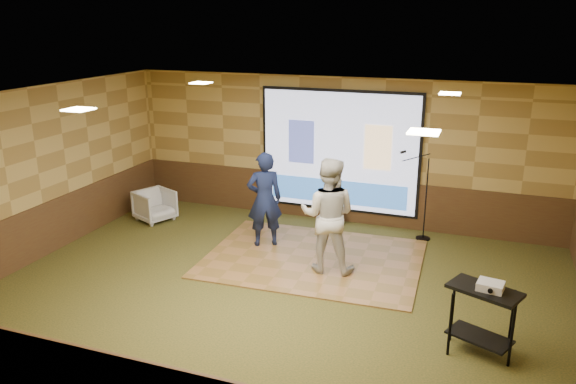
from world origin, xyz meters
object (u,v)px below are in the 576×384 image
(mic_stand, at_px, (422,215))
(dance_floor, at_px, (313,258))
(player_right, at_px, (328,215))
(av_table, at_px, (483,309))
(projector_screen, at_px, (339,153))
(projector, at_px, (490,286))
(duffel_bag, at_px, (333,218))
(banquet_chair, at_px, (155,205))
(player_left, at_px, (265,199))

(mic_stand, bearing_deg, dance_floor, -126.50)
(player_right, relative_size, av_table, 2.15)
(projector_screen, height_order, projector, projector_screen)
(projector, bearing_deg, projector_screen, 136.17)
(mic_stand, distance_m, duffel_bag, 1.87)
(projector_screen, height_order, mic_stand, projector_screen)
(projector_screen, relative_size, dance_floor, 0.89)
(projector_screen, xyz_separation_m, dance_floor, (0.13, -2.05, -1.46))
(projector, bearing_deg, duffel_bag, 137.80)
(duffel_bag, bearing_deg, banquet_chair, -163.07)
(projector_screen, xyz_separation_m, player_right, (0.48, -2.43, -0.48))
(projector, bearing_deg, dance_floor, 154.45)
(dance_floor, xyz_separation_m, av_table, (2.86, -2.06, 0.61))
(av_table, relative_size, banquet_chair, 1.26)
(dance_floor, bearing_deg, banquet_chair, 168.30)
(player_left, bearing_deg, projector, 118.63)
(projector_screen, xyz_separation_m, av_table, (2.99, -4.11, -0.85))
(projector_screen, distance_m, av_table, 5.15)
(player_left, relative_size, duffel_bag, 4.30)
(banquet_chair, relative_size, duffel_bag, 1.74)
(dance_floor, bearing_deg, player_right, -46.35)
(player_right, bearing_deg, player_left, -30.49)
(mic_stand, bearing_deg, player_left, -144.54)
(banquet_chair, distance_m, duffel_bag, 3.75)
(dance_floor, xyz_separation_m, banquet_chair, (-3.75, 0.78, 0.31))
(player_left, bearing_deg, player_right, 124.07)
(av_table, distance_m, projector, 0.34)
(player_left, height_order, duffel_bag, player_left)
(dance_floor, relative_size, banquet_chair, 5.18)
(av_table, distance_m, duffel_bag, 4.98)
(av_table, bearing_deg, projector_screen, 126.00)
(player_right, bearing_deg, banquet_chair, -20.98)
(dance_floor, relative_size, player_right, 1.92)
(duffel_bag, bearing_deg, mic_stand, -7.05)
(dance_floor, distance_m, projector, 3.70)
(player_left, distance_m, av_table, 4.56)
(player_right, height_order, mic_stand, player_right)
(projector, distance_m, duffel_bag, 5.06)
(player_right, bearing_deg, av_table, 140.79)
(dance_floor, relative_size, player_left, 2.10)
(dance_floor, bearing_deg, mic_stand, 44.77)
(player_left, bearing_deg, dance_floor, 134.02)
(projector_screen, xyz_separation_m, duffel_bag, (-0.04, -0.19, -1.35))
(player_right, xyz_separation_m, banquet_chair, (-4.11, 1.15, -0.67))
(projector_screen, relative_size, banquet_chair, 4.61)
(mic_stand, xyz_separation_m, duffel_bag, (-1.82, 0.23, -0.36))
(projector_screen, bearing_deg, mic_stand, -13.02)
(av_table, height_order, mic_stand, mic_stand)
(projector_screen, height_order, av_table, projector_screen)
(banquet_chair, bearing_deg, duffel_bag, -48.85)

